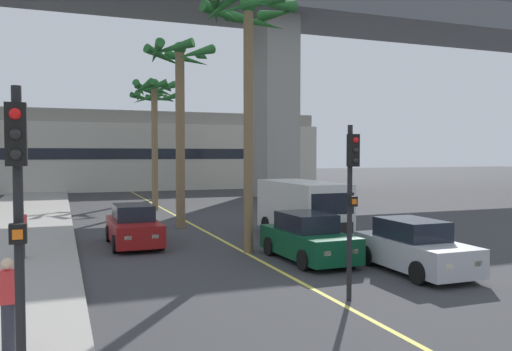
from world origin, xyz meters
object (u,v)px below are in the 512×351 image
at_px(delivery_van, 302,207).
at_px(palm_tree_near_median, 180,85).
at_px(car_queue_front, 414,248).
at_px(palm_tree_mid_median, 154,106).
at_px(palm_tree_far_median, 154,115).
at_px(car_queue_second, 134,227).
at_px(traffic_light_median_far, 180,169).
at_px(car_queue_third, 308,239).
at_px(palm_tree_farthest_median, 247,39).
at_px(pedestrian_near_crosswalk, 21,232).
at_px(traffic_light_median_near, 351,188).
at_px(traffic_light_left_sidewalk_corner, 18,207).
at_px(pedestrian_mid_block, 8,304).

height_order(delivery_van, palm_tree_near_median, palm_tree_near_median).
xyz_separation_m(car_queue_front, palm_tree_mid_median, (-4.31, 19.74, 5.76)).
distance_m(palm_tree_near_median, palm_tree_far_median, 15.59).
bearing_deg(car_queue_second, traffic_light_median_far, 65.87).
xyz_separation_m(car_queue_third, palm_tree_farthest_median, (-1.39, 2.06, 6.83)).
xyz_separation_m(traffic_light_median_far, palm_tree_mid_median, (-0.61, 4.40, 3.76)).
height_order(traffic_light_median_far, palm_tree_mid_median, palm_tree_mid_median).
xyz_separation_m(car_queue_front, palm_tree_far_median, (-3.07, 27.07, 5.78)).
relative_size(car_queue_second, palm_tree_farthest_median, 0.45).
distance_m(delivery_van, pedestrian_near_crosswalk, 10.72).
bearing_deg(traffic_light_median_far, traffic_light_median_near, -88.93).
bearing_deg(palm_tree_far_median, palm_tree_mid_median, -99.61).
relative_size(car_queue_second, delivery_van, 0.78).
relative_size(traffic_light_median_far, palm_tree_farthest_median, 0.46).
height_order(car_queue_front, traffic_light_left_sidewalk_corner, traffic_light_left_sidewalk_corner).
height_order(car_queue_second, pedestrian_mid_block, pedestrian_mid_block).
xyz_separation_m(palm_tree_mid_median, palm_tree_far_median, (1.24, 7.33, 0.02)).
bearing_deg(traffic_light_median_far, palm_tree_farthest_median, -89.46).
height_order(traffic_light_median_near, pedestrian_near_crosswalk, traffic_light_median_near).
height_order(car_queue_second, palm_tree_mid_median, palm_tree_mid_median).
height_order(delivery_van, palm_tree_mid_median, palm_tree_mid_median).
height_order(traffic_light_median_far, palm_tree_far_median, palm_tree_far_median).
distance_m(car_queue_third, delivery_van, 4.59).
height_order(traffic_light_left_sidewalk_corner, pedestrian_near_crosswalk, traffic_light_left_sidewalk_corner).
xyz_separation_m(car_queue_front, pedestrian_near_crosswalk, (-11.02, 5.51, 0.28)).
distance_m(car_queue_third, pedestrian_near_crosswalk, 9.27).
distance_m(delivery_van, palm_tree_farthest_median, 7.36).
bearing_deg(traffic_light_left_sidewalk_corner, palm_tree_far_median, 77.58).
distance_m(delivery_van, pedestrian_mid_block, 14.29).
relative_size(car_queue_front, palm_tree_far_median, 0.50).
height_order(traffic_light_median_far, pedestrian_mid_block, traffic_light_median_far).
relative_size(car_queue_third, delivery_van, 0.79).
xyz_separation_m(palm_tree_farthest_median, pedestrian_near_crosswalk, (-7.42, 0.83, -6.56)).
xyz_separation_m(delivery_van, traffic_light_median_far, (-3.32, 8.53, 1.43)).
bearing_deg(traffic_light_left_sidewalk_corner, car_queue_third, 45.99).
xyz_separation_m(palm_tree_farthest_median, pedestrian_mid_block, (-7.06, -7.80, -6.56)).
relative_size(traffic_light_median_far, palm_tree_near_median, 0.48).
bearing_deg(car_queue_front, traffic_light_median_near, -148.98).
bearing_deg(palm_tree_mid_median, pedestrian_near_crosswalk, -115.25).
distance_m(traffic_light_median_far, palm_tree_near_median, 5.60).
xyz_separation_m(car_queue_front, palm_tree_near_median, (-4.50, 11.54, 6.03)).
xyz_separation_m(delivery_van, palm_tree_mid_median, (-3.92, 12.93, 5.19)).
bearing_deg(car_queue_front, car_queue_third, 130.05).
relative_size(car_queue_front, traffic_light_left_sidewalk_corner, 0.98).
xyz_separation_m(traffic_light_median_far, pedestrian_mid_block, (-6.96, -18.45, -1.72)).
xyz_separation_m(delivery_van, pedestrian_near_crosswalk, (-10.63, -1.29, -0.29)).
distance_m(traffic_light_left_sidewalk_corner, traffic_light_median_far, 22.09).
distance_m(traffic_light_median_near, palm_tree_near_median, 14.21).
relative_size(delivery_van, palm_tree_farthest_median, 0.58).
height_order(palm_tree_far_median, pedestrian_mid_block, palm_tree_far_median).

